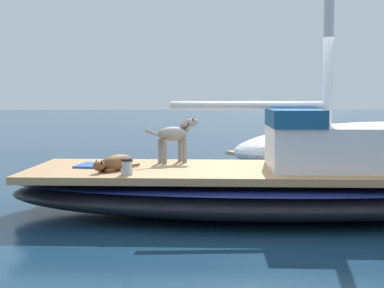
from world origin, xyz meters
TOP-DOWN VIEW (x-y plane):
  - ground_plane at (0.00, 0.00)m, footprint 120.00×120.00m
  - sailboat_main at (0.00, 0.00)m, footprint 3.16×7.43m
  - cabin_house at (0.11, 1.11)m, footprint 1.59×2.34m
  - dog_brown at (0.15, -2.06)m, footprint 0.82×0.62m
  - dog_grey at (-0.73, -1.23)m, footprint 0.57×0.84m
  - deck_winch at (0.55, -1.88)m, footprint 0.16×0.16m
  - deck_towel at (-0.33, -2.46)m, footprint 0.62×0.47m
  - moored_boat_port_side at (-4.62, 3.45)m, footprint 5.59×7.97m

SIDE VIEW (x-z plane):
  - ground_plane at x=0.00m, z-range 0.00..0.00m
  - sailboat_main at x=0.00m, z-range 0.01..0.67m
  - moored_boat_port_side at x=-4.62m, z-range -3.65..4.80m
  - deck_towel at x=-0.33m, z-range 0.66..0.69m
  - deck_winch at x=0.55m, z-range 0.65..0.86m
  - dog_brown at x=0.15m, z-range 0.66..0.88m
  - cabin_house at x=0.11m, z-range 0.59..1.43m
  - dog_grey at x=-0.73m, z-range 0.73..1.43m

